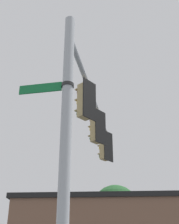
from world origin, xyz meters
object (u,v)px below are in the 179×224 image
at_px(traffic_light_mid_outer, 105,147).
at_px(street_name_sign, 53,87).
at_px(traffic_light_mid_inner, 96,128).
at_px(traffic_light_nearest_pole, 85,101).

height_order(traffic_light_mid_outer, street_name_sign, traffic_light_mid_outer).
bearing_deg(street_name_sign, traffic_light_mid_inner, 25.39).
xyz_separation_m(traffic_light_mid_inner, traffic_light_mid_outer, (1.74, 1.00, 0.00)).
distance_m(traffic_light_mid_outer, street_name_sign, 5.97).
distance_m(traffic_light_nearest_pole, street_name_sign, 2.04).
height_order(traffic_light_mid_inner, street_name_sign, traffic_light_mid_inner).
distance_m(traffic_light_nearest_pole, traffic_light_mid_inner, 2.01).
xyz_separation_m(traffic_light_mid_inner, street_name_sign, (-3.56, -1.69, -0.61)).
relative_size(traffic_light_mid_inner, traffic_light_mid_outer, 1.00).
bearing_deg(traffic_light_mid_inner, street_name_sign, -154.61).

